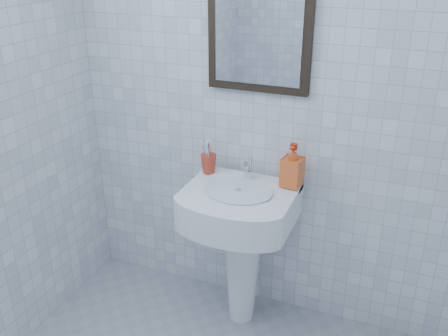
% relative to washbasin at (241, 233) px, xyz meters
% --- Properties ---
extents(wall_back, '(2.20, 0.02, 2.50)m').
position_rel_washbasin_xyz_m(wall_back, '(0.11, 0.22, 0.70)').
color(wall_back, white).
rests_on(wall_back, ground).
extents(washbasin, '(0.53, 0.39, 0.82)m').
position_rel_washbasin_xyz_m(washbasin, '(0.00, 0.00, 0.00)').
color(washbasin, white).
rests_on(washbasin, ground).
extents(faucet, '(0.05, 0.10, 0.11)m').
position_rel_washbasin_xyz_m(faucet, '(-0.00, 0.10, 0.31)').
color(faucet, silver).
rests_on(faucet, washbasin).
extents(toothbrush_cup, '(0.10, 0.10, 0.10)m').
position_rel_washbasin_xyz_m(toothbrush_cup, '(-0.22, 0.09, 0.31)').
color(toothbrush_cup, '#B53520').
rests_on(toothbrush_cup, washbasin).
extents(soap_dispenser, '(0.11, 0.11, 0.21)m').
position_rel_washbasin_xyz_m(soap_dispenser, '(0.22, 0.11, 0.37)').
color(soap_dispenser, '#D75615').
rests_on(soap_dispenser, washbasin).
extents(wall_mirror, '(0.50, 0.04, 0.62)m').
position_rel_washbasin_xyz_m(wall_mirror, '(-0.00, 0.20, 1.00)').
color(wall_mirror, black).
rests_on(wall_mirror, wall_back).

